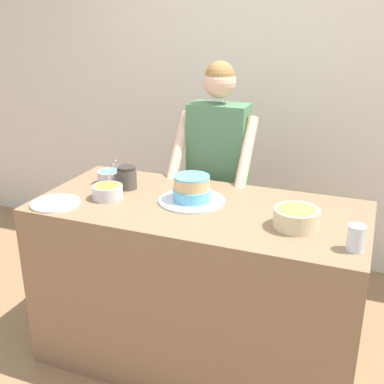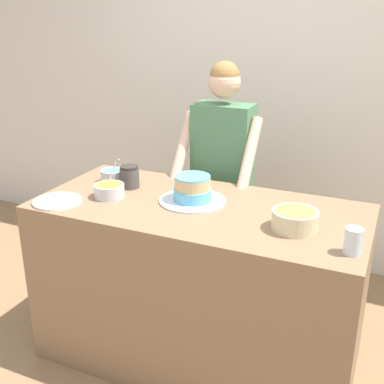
{
  "view_description": "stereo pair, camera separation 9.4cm",
  "coord_description": "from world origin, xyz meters",
  "views": [
    {
      "loc": [
        0.8,
        -1.71,
        1.84
      ],
      "look_at": [
        -0.02,
        0.35,
        1.0
      ],
      "focal_mm": 45.0,
      "sensor_mm": 36.0,
      "label": 1
    },
    {
      "loc": [
        0.89,
        -1.68,
        1.84
      ],
      "look_at": [
        -0.02,
        0.35,
        1.0
      ],
      "focal_mm": 45.0,
      "sensor_mm": 36.0,
      "label": 2
    }
  ],
  "objects": [
    {
      "name": "person_baker",
      "position": [
        -0.1,
        0.98,
        0.96
      ],
      "size": [
        0.48,
        0.43,
        1.58
      ],
      "color": "#2D2D38",
      "rests_on": "ground_plane"
    },
    {
      "name": "frosting_bowl_olive",
      "position": [
        0.5,
        0.31,
        0.97
      ],
      "size": [
        0.21,
        0.21,
        0.09
      ],
      "color": "beige",
      "rests_on": "counter"
    },
    {
      "name": "drinking_glass",
      "position": [
        0.77,
        0.17,
        0.98
      ],
      "size": [
        0.07,
        0.07,
        0.11
      ],
      "color": "silver",
      "rests_on": "counter"
    },
    {
      "name": "frosting_bowl_orange",
      "position": [
        -0.48,
        0.31,
        0.96
      ],
      "size": [
        0.16,
        0.16,
        0.17
      ],
      "color": "silver",
      "rests_on": "counter"
    },
    {
      "name": "ceramic_plate",
      "position": [
        -0.68,
        0.14,
        0.93
      ],
      "size": [
        0.25,
        0.25,
        0.01
      ],
      "color": "white",
      "rests_on": "counter"
    },
    {
      "name": "counter",
      "position": [
        0.0,
        0.39,
        0.46
      ],
      "size": [
        1.67,
        0.78,
        0.92
      ],
      "color": "#8C6B4C",
      "rests_on": "ground_plane"
    },
    {
      "name": "cake",
      "position": [
        -0.05,
        0.43,
        0.98
      ],
      "size": [
        0.35,
        0.35,
        0.14
      ],
      "color": "silver",
      "rests_on": "counter"
    },
    {
      "name": "wall_back",
      "position": [
        0.0,
        1.79,
        1.3
      ],
      "size": [
        10.0,
        0.05,
        2.6
      ],
      "color": "silver",
      "rests_on": "ground_plane"
    },
    {
      "name": "frosting_bowl_blue",
      "position": [
        -0.59,
        0.51,
        0.96
      ],
      "size": [
        0.13,
        0.13,
        0.15
      ],
      "color": "silver",
      "rests_on": "counter"
    },
    {
      "name": "stoneware_jar",
      "position": [
        -0.46,
        0.48,
        0.98
      ],
      "size": [
        0.11,
        0.11,
        0.12
      ],
      "color": "#4C4742",
      "rests_on": "counter"
    }
  ]
}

